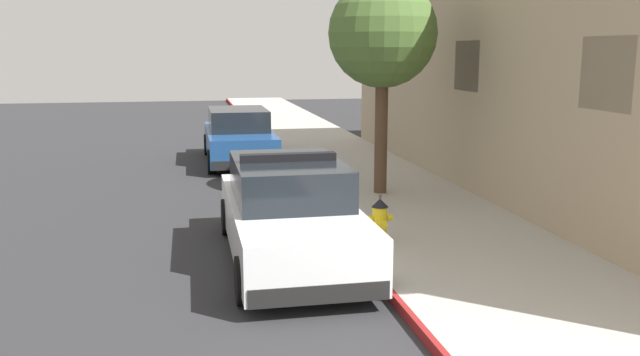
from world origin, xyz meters
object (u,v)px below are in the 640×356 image
(police_cruiser, at_px, (289,213))
(fire_hydrant, at_px, (380,219))
(parked_car_silver_ahead, at_px, (239,137))
(street_tree, at_px, (383,35))

(police_cruiser, bearing_deg, fire_hydrant, 11.09)
(police_cruiser, bearing_deg, parked_car_silver_ahead, 90.35)
(street_tree, bearing_deg, parked_car_silver_ahead, 115.87)
(police_cruiser, height_order, parked_car_silver_ahead, police_cruiser)
(police_cruiser, xyz_separation_m, parked_car_silver_ahead, (-0.06, 9.47, -0.00))
(fire_hydrant, bearing_deg, parked_car_silver_ahead, 99.98)
(street_tree, bearing_deg, police_cruiser, -123.79)
(police_cruiser, height_order, fire_hydrant, police_cruiser)
(parked_car_silver_ahead, distance_m, fire_hydrant, 9.30)
(fire_hydrant, relative_size, street_tree, 0.16)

